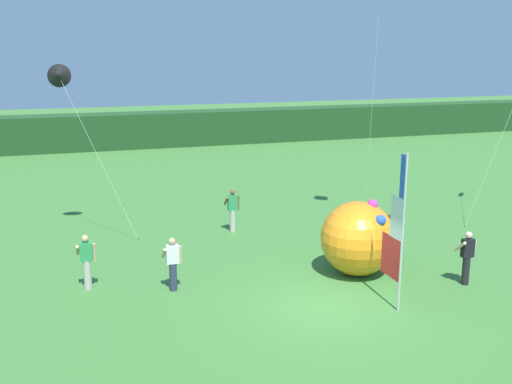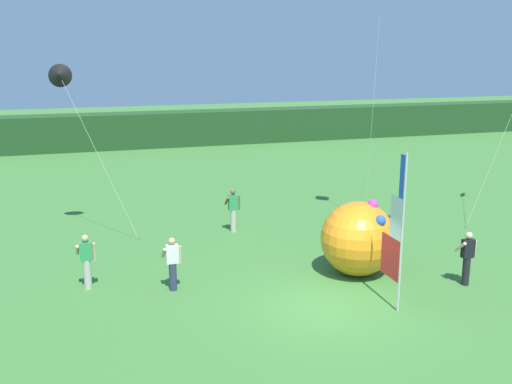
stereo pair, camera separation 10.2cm
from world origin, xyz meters
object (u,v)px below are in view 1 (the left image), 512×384
object	(u,v)px
inflatable_balloon	(358,238)
person_far_left	(233,209)
person_far_right	(173,263)
banner_flag	(396,234)
person_mid_field	(87,261)
kite_black_delta_1	(59,76)
person_near_banner	(467,256)

from	to	relation	value
inflatable_balloon	person_far_left	bearing A→B (deg)	115.01
person_far_left	inflatable_balloon	distance (m)	5.95
person_far_left	person_far_right	bearing A→B (deg)	-122.59
banner_flag	inflatable_balloon	bearing A→B (deg)	85.87
person_mid_field	kite_black_delta_1	bearing A→B (deg)	94.54
person_mid_field	person_far_left	distance (m)	6.86
person_far_left	person_near_banner	bearing A→B (deg)	-53.92
banner_flag	person_near_banner	bearing A→B (deg)	14.02
person_far_right	inflatable_balloon	size ratio (longest dim) A/B	0.66
person_far_right	kite_black_delta_1	world-z (taller)	kite_black_delta_1
person_near_banner	inflatable_balloon	size ratio (longest dim) A/B	0.68
person_far_right	kite_black_delta_1	bearing A→B (deg)	114.47
person_far_right	banner_flag	bearing A→B (deg)	-27.93
person_far_right	inflatable_balloon	world-z (taller)	inflatable_balloon
person_near_banner	kite_black_delta_1	world-z (taller)	kite_black_delta_1
person_mid_field	person_near_banner	bearing A→B (deg)	-15.85
person_mid_field	inflatable_balloon	bearing A→B (deg)	-9.20
banner_flag	person_mid_field	bearing A→B (deg)	154.44
inflatable_balloon	kite_black_delta_1	bearing A→B (deg)	142.19
person_near_banner	person_far_left	xyz separation A→B (m)	(-5.20, 7.13, 0.02)
person_mid_field	kite_black_delta_1	world-z (taller)	kite_black_delta_1
banner_flag	person_far_right	xyz separation A→B (m)	(-5.49, 2.91, -1.22)
kite_black_delta_1	banner_flag	bearing A→B (deg)	-47.45
person_mid_field	person_far_left	bearing A→B (deg)	36.60
person_far_left	kite_black_delta_1	xyz separation A→B (m)	(-5.93, 1.16, 5.03)
person_mid_field	inflatable_balloon	size ratio (longest dim) A/B	0.69
person_mid_field	person_far_right	world-z (taller)	person_mid_field
person_mid_field	person_far_left	xyz separation A→B (m)	(5.51, 4.09, 0.01)
person_near_banner	person_far_right	xyz separation A→B (m)	(-8.35, 2.20, -0.02)
person_near_banner	person_far_right	distance (m)	8.63
kite_black_delta_1	person_far_left	bearing A→B (deg)	-11.07
person_far_left	inflatable_balloon	size ratio (longest dim) A/B	0.70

